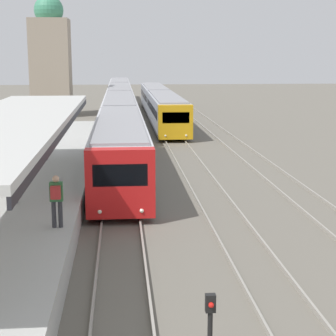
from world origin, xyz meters
TOP-DOWN VIEW (x-y plane):
  - platform_canopy at (-3.77, 13.71)m, footprint 4.00×21.81m
  - person_on_platform at (-1.98, 10.55)m, footprint 0.40×0.40m
  - train_near at (0.00, 47.65)m, footprint 2.61×68.01m
  - train_far at (4.03, 50.12)m, footprint 2.53×33.08m
  - signal_post_near at (1.72, 3.46)m, footprint 0.20×0.21m
  - distant_domed_building at (-7.09, 53.76)m, footprint 4.00×4.00m

SIDE VIEW (x-z plane):
  - signal_post_near at x=1.72m, z-range 0.21..1.94m
  - train_far at x=4.03m, z-range 0.16..3.04m
  - train_near at x=0.00m, z-range 0.17..3.16m
  - person_on_platform at x=-1.98m, z-range 1.10..2.77m
  - platform_canopy at x=-3.77m, z-range 2.40..5.55m
  - distant_domed_building at x=-7.09m, z-range -0.32..12.01m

